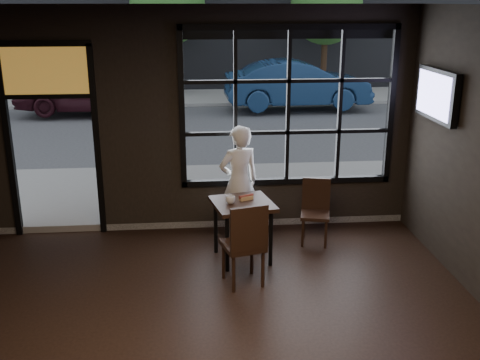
{
  "coord_description": "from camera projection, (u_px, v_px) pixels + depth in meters",
  "views": [
    {
      "loc": [
        -0.17,
        -4.29,
        3.24
      ],
      "look_at": [
        0.4,
        2.2,
        1.15
      ],
      "focal_mm": 42.0,
      "sensor_mm": 36.0,
      "label": 1
    }
  ],
  "objects": [
    {
      "name": "hotdog",
      "position": [
        246.0,
        198.0,
        7.22
      ],
      "size": [
        0.22,
        0.16,
        0.06
      ],
      "primitive_type": null,
      "rotation": [
        0.0,
        0.0,
        0.43
      ],
      "color": "tan",
      "rests_on": "cafe_table"
    },
    {
      "name": "tree_right",
      "position": [
        326.0,
        8.0,
        19.19
      ],
      "size": [
        2.48,
        2.48,
        4.23
      ],
      "color": "#332114",
      "rests_on": "street_asphalt"
    },
    {
      "name": "stained_transom",
      "position": [
        46.0,
        70.0,
        7.5
      ],
      "size": [
        1.2,
        0.06,
        0.7
      ],
      "primitive_type": "cube",
      "color": "orange",
      "rests_on": "ground"
    },
    {
      "name": "chair_near",
      "position": [
        243.0,
        243.0,
        6.6
      ],
      "size": [
        0.55,
        0.55,
        1.04
      ],
      "primitive_type": "cube",
      "rotation": [
        0.0,
        0.0,
        3.4
      ],
      "color": "black",
      "rests_on": "floor"
    },
    {
      "name": "man",
      "position": [
        239.0,
        182.0,
        7.86
      ],
      "size": [
        0.69,
        0.56,
        1.62
      ],
      "primitive_type": "imported",
      "rotation": [
        0.0,
        0.0,
        3.47
      ],
      "color": "white",
      "rests_on": "floor"
    },
    {
      "name": "window_frame",
      "position": [
        288.0,
        107.0,
        7.95
      ],
      "size": [
        3.06,
        0.12,
        2.28
      ],
      "primitive_type": "cube",
      "color": "black",
      "rests_on": "ground"
    },
    {
      "name": "navy_car",
      "position": [
        298.0,
        84.0,
        16.98
      ],
      "size": [
        4.4,
        1.67,
        1.43
      ],
      "primitive_type": "imported",
      "rotation": [
        0.0,
        0.0,
        1.6
      ],
      "color": "navy",
      "rests_on": "street_asphalt"
    },
    {
      "name": "street_asphalt",
      "position": [
        193.0,
        69.0,
        27.85
      ],
      "size": [
        60.0,
        41.0,
        0.04
      ],
      "primitive_type": "cube",
      "color": "#545456",
      "rests_on": "ground"
    },
    {
      "name": "cafe_table",
      "position": [
        243.0,
        231.0,
        7.26
      ],
      "size": [
        0.87,
        0.87,
        0.8
      ],
      "primitive_type": "cube",
      "rotation": [
        0.0,
        0.0,
        0.2
      ],
      "color": "black",
      "rests_on": "floor"
    },
    {
      "name": "tree_left",
      "position": [
        168.0,
        7.0,
        18.66
      ],
      "size": [
        2.52,
        2.52,
        4.3
      ],
      "color": "#332114",
      "rests_on": "street_asphalt"
    },
    {
      "name": "chair_window",
      "position": [
        315.0,
        213.0,
        7.73
      ],
      "size": [
        0.47,
        0.47,
        0.9
      ],
      "primitive_type": "cube",
      "rotation": [
        0.0,
        0.0,
        -0.24
      ],
      "color": "black",
      "rests_on": "floor"
    },
    {
      "name": "ceiling",
      "position": [
        212.0,
        5.0,
        4.1
      ],
      "size": [
        6.0,
        7.0,
        0.02
      ],
      "primitive_type": "cube",
      "color": "black",
      "rests_on": "ground"
    },
    {
      "name": "maroon_car",
      "position": [
        89.0,
        88.0,
        16.29
      ],
      "size": [
        4.16,
        1.81,
        1.4
      ],
      "primitive_type": "imported",
      "rotation": [
        0.0,
        0.0,
        1.53
      ],
      "color": "black",
      "rests_on": "street_asphalt"
    },
    {
      "name": "tv",
      "position": [
        437.0,
        95.0,
        7.08
      ],
      "size": [
        0.13,
        1.11,
        0.65
      ],
      "primitive_type": "cube",
      "color": "black",
      "rests_on": "wall_right"
    },
    {
      "name": "cup",
      "position": [
        230.0,
        200.0,
        7.09
      ],
      "size": [
        0.13,
        0.13,
        0.1
      ],
      "primitive_type": "imported",
      "rotation": [
        0.0,
        0.0,
        0.07
      ],
      "color": "silver",
      "rests_on": "cafe_table"
    }
  ]
}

